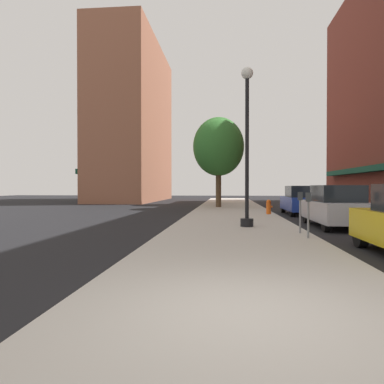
# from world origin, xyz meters

# --- Properties ---
(ground_plane) EXTENTS (90.00, 90.00, 0.00)m
(ground_plane) POSITION_xyz_m (4.00, 18.00, 0.00)
(ground_plane) COLOR black
(sidewalk_slab) EXTENTS (4.80, 50.00, 0.12)m
(sidewalk_slab) POSITION_xyz_m (0.00, 19.00, 0.06)
(sidewalk_slab) COLOR #B7B2A8
(sidewalk_slab) RESTS_ON ground
(building_far_background) EXTENTS (6.80, 18.00, 17.95)m
(building_far_background) POSITION_xyz_m (-11.01, 37.00, 8.95)
(building_far_background) COLOR #9E6047
(building_far_background) RESTS_ON ground
(lamppost) EXTENTS (0.48, 0.48, 5.90)m
(lamppost) POSITION_xyz_m (0.46, 9.30, 3.20)
(lamppost) COLOR black
(lamppost) RESTS_ON sidewalk_slab
(fire_hydrant) EXTENTS (0.33, 0.26, 0.79)m
(fire_hydrant) POSITION_xyz_m (1.99, 15.73, 0.52)
(fire_hydrant) COLOR #E05614
(fire_hydrant) RESTS_ON sidewalk_slab
(parking_meter_near) EXTENTS (0.14, 0.09, 1.31)m
(parking_meter_near) POSITION_xyz_m (2.05, 7.55, 0.95)
(parking_meter_near) COLOR slate
(parking_meter_near) RESTS_ON sidewalk_slab
(parking_meter_far) EXTENTS (0.14, 0.09, 1.31)m
(parking_meter_far) POSITION_xyz_m (2.05, 6.38, 0.95)
(parking_meter_far) COLOR slate
(parking_meter_far) RESTS_ON sidewalk_slab
(tree_near) EXTENTS (3.62, 3.62, 6.48)m
(tree_near) POSITION_xyz_m (-0.89, 22.55, 4.49)
(tree_near) COLOR #4C3823
(tree_near) RESTS_ON sidewalk_slab
(tree_mid) EXTENTS (4.59, 4.59, 7.76)m
(tree_mid) POSITION_xyz_m (-1.03, 28.54, 5.22)
(tree_mid) COLOR #422D1E
(tree_mid) RESTS_ON sidewalk_slab
(car_silver) EXTENTS (1.80, 4.30, 1.66)m
(car_silver) POSITION_xyz_m (4.00, 10.44, 0.81)
(car_silver) COLOR black
(car_silver) RESTS_ON ground
(car_blue) EXTENTS (1.80, 4.30, 1.66)m
(car_blue) POSITION_xyz_m (4.00, 17.10, 0.81)
(car_blue) COLOR black
(car_blue) RESTS_ON ground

